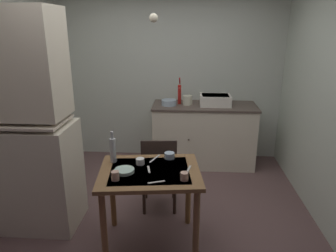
{
  "coord_description": "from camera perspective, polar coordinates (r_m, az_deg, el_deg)",
  "views": [
    {
      "loc": [
        0.31,
        -2.93,
        2.03
      ],
      "look_at": [
        0.1,
        0.18,
        1.02
      ],
      "focal_mm": 33.3,
      "sensor_mm": 36.0,
      "label": 1
    }
  ],
  "objects": [
    {
      "name": "teaspoon_near_bowl",
      "position": [
        2.88,
        3.88,
        -7.75
      ],
      "size": [
        0.05,
        0.13,
        0.0
      ],
      "primitive_type": "cube",
      "rotation": [
        0.0,
        0.0,
        4.51
      ],
      "color": "beige",
      "rests_on": "dining_table"
    },
    {
      "name": "hand_pump",
      "position": [
        4.58,
        2.12,
        6.14
      ],
      "size": [
        0.05,
        0.27,
        0.39
      ],
      "color": "#B21E19",
      "rests_on": "counter_cabinet"
    },
    {
      "name": "soup_bowl_small",
      "position": [
        2.83,
        -7.98,
        -8.09
      ],
      "size": [
        0.18,
        0.18,
        0.03
      ],
      "primitive_type": "cylinder",
      "color": "#ADD1C1",
      "rests_on": "dining_table"
    },
    {
      "name": "teacup_cream",
      "position": [
        2.67,
        3.0,
        -9.18
      ],
      "size": [
        0.07,
        0.07,
        0.07
      ],
      "primitive_type": "cylinder",
      "color": "tan",
      "rests_on": "dining_table"
    },
    {
      "name": "teaspoon_by_cup",
      "position": [
        2.86,
        -3.54,
        -7.93
      ],
      "size": [
        0.05,
        0.14,
        0.0
      ],
      "primitive_type": "cube",
      "rotation": [
        0.0,
        0.0,
        4.92
      ],
      "color": "beige",
      "rests_on": "dining_table"
    },
    {
      "name": "sink_basin",
      "position": [
        4.57,
        8.62,
        4.74
      ],
      "size": [
        0.44,
        0.34,
        0.15
      ],
      "color": "white",
      "rests_on": "counter_cabinet"
    },
    {
      "name": "serving_bowl_wide",
      "position": [
        3.08,
        0.27,
        -5.41
      ],
      "size": [
        0.1,
        0.1,
        0.06
      ],
      "primitive_type": "cylinder",
      "color": "#9EB2C6",
      "rests_on": "dining_table"
    },
    {
      "name": "counter_cabinet",
      "position": [
        4.71,
        6.52,
        -1.58
      ],
      "size": [
        1.51,
        0.64,
        0.92
      ],
      "color": "beige",
      "rests_on": "ground"
    },
    {
      "name": "wall_back",
      "position": [
        4.88,
        0.27,
        8.91
      ],
      "size": [
        3.51,
        0.1,
        2.52
      ],
      "primitive_type": "cube",
      "color": "silver",
      "rests_on": "ground"
    },
    {
      "name": "hutch_cabinet",
      "position": [
        3.36,
        -24.11,
        -0.96
      ],
      "size": [
        0.85,
        0.57,
        2.2
      ],
      "color": "beige",
      "rests_on": "ground"
    },
    {
      "name": "mug_dark",
      "position": [
        2.96,
        -5.12,
        -6.46
      ],
      "size": [
        0.08,
        0.08,
        0.06
      ],
      "primitive_type": "cylinder",
      "color": "white",
      "rests_on": "dining_table"
    },
    {
      "name": "pendant_bulb",
      "position": [
        2.98,
        -2.65,
        19.16
      ],
      "size": [
        0.08,
        0.08,
        0.08
      ],
      "primitive_type": "sphere",
      "color": "#F9EFCC"
    },
    {
      "name": "table_knife",
      "position": [
        3.08,
        -2.43,
        -5.98
      ],
      "size": [
        0.09,
        0.19,
        0.0
      ],
      "primitive_type": "cube",
      "rotation": [
        0.0,
        0.0,
        1.18
      ],
      "color": "silver",
      "rests_on": "dining_table"
    },
    {
      "name": "glass_bottle",
      "position": [
        3.01,
        -10.06,
        -4.26
      ],
      "size": [
        0.06,
        0.06,
        0.31
      ],
      "color": "#B7BCC1",
      "rests_on": "dining_table"
    },
    {
      "name": "mug_tall",
      "position": [
        2.7,
        -9.65,
        -8.97
      ],
      "size": [
        0.07,
        0.07,
        0.08
      ],
      "primitive_type": "cylinder",
      "color": "tan",
      "rests_on": "dining_table"
    },
    {
      "name": "serving_spoon",
      "position": [
        2.64,
        -2.14,
        -10.23
      ],
      "size": [
        0.15,
        0.07,
        0.0
      ],
      "primitive_type": "cube",
      "rotation": [
        0.0,
        0.0,
        0.36
      ],
      "color": "beige",
      "rests_on": "dining_table"
    },
    {
      "name": "chair_far_side",
      "position": [
        3.51,
        -1.61,
        -8.35
      ],
      "size": [
        0.43,
        0.43,
        0.88
      ],
      "color": "#37271D",
      "rests_on": "ground"
    },
    {
      "name": "dining_table",
      "position": [
        2.91,
        -3.32,
        -10.31
      ],
      "size": [
        0.99,
        0.83,
        0.78
      ],
      "color": "brown",
      "rests_on": "ground"
    },
    {
      "name": "ground_plane",
      "position": [
        3.57,
        -1.81,
        -16.62
      ],
      "size": [
        4.66,
        4.66,
        0.0
      ],
      "primitive_type": "plane",
      "color": "brown"
    },
    {
      "name": "stoneware_crock",
      "position": [
        4.56,
        3.59,
        4.75
      ],
      "size": [
        0.14,
        0.14,
        0.14
      ],
      "primitive_type": "cylinder",
      "color": "beige",
      "rests_on": "counter_cabinet"
    },
    {
      "name": "mixing_bowl_counter",
      "position": [
        4.53,
        0.18,
        4.33
      ],
      "size": [
        0.22,
        0.22,
        0.08
      ],
      "primitive_type": "cylinder",
      "color": "#9EB2C6",
      "rests_on": "counter_cabinet"
    }
  ]
}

